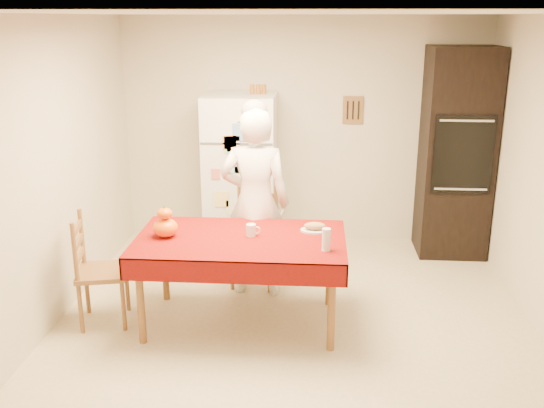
# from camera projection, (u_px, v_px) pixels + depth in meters

# --- Properties ---
(floor) EXTENTS (4.50, 4.50, 0.00)m
(floor) POSITION_uv_depth(u_px,v_px,m) (293.00, 332.00, 4.98)
(floor) COLOR tan
(floor) RESTS_ON ground
(room_shell) EXTENTS (4.02, 4.52, 2.51)m
(room_shell) POSITION_uv_depth(u_px,v_px,m) (296.00, 137.00, 4.50)
(room_shell) COLOR beige
(room_shell) RESTS_ON ground
(refrigerator) EXTENTS (0.75, 0.74, 1.70)m
(refrigerator) POSITION_uv_depth(u_px,v_px,m) (241.00, 174.00, 6.56)
(refrigerator) COLOR white
(refrigerator) RESTS_ON floor
(oven_cabinet) EXTENTS (0.70, 0.62, 2.20)m
(oven_cabinet) POSITION_uv_depth(u_px,v_px,m) (456.00, 153.00, 6.37)
(oven_cabinet) COLOR black
(oven_cabinet) RESTS_ON floor
(dining_table) EXTENTS (1.70, 1.00, 0.76)m
(dining_table) POSITION_uv_depth(u_px,v_px,m) (241.00, 246.00, 4.93)
(dining_table) COLOR brown
(dining_table) RESTS_ON floor
(chair_far) EXTENTS (0.46, 0.44, 0.95)m
(chair_far) POSITION_uv_depth(u_px,v_px,m) (256.00, 232.00, 5.79)
(chair_far) COLOR brown
(chair_far) RESTS_ON floor
(chair_left) EXTENTS (0.48, 0.50, 0.95)m
(chair_left) POSITION_uv_depth(u_px,v_px,m) (94.00, 266.00, 5.00)
(chair_left) COLOR brown
(chair_left) RESTS_ON floor
(seated_woman) EXTENTS (0.65, 0.44, 1.74)m
(seated_woman) POSITION_uv_depth(u_px,v_px,m) (255.00, 203.00, 5.46)
(seated_woman) COLOR white
(seated_woman) RESTS_ON floor
(coffee_mug) EXTENTS (0.08, 0.08, 0.10)m
(coffee_mug) POSITION_uv_depth(u_px,v_px,m) (251.00, 230.00, 4.93)
(coffee_mug) COLOR silver
(coffee_mug) RESTS_ON dining_table
(pumpkin_lower) EXTENTS (0.20, 0.20, 0.15)m
(pumpkin_lower) POSITION_uv_depth(u_px,v_px,m) (165.00, 228.00, 4.91)
(pumpkin_lower) COLOR #C73E04
(pumpkin_lower) RESTS_ON dining_table
(pumpkin_upper) EXTENTS (0.12, 0.12, 0.09)m
(pumpkin_upper) POSITION_uv_depth(u_px,v_px,m) (165.00, 213.00, 4.88)
(pumpkin_upper) COLOR #CC4F04
(pumpkin_upper) RESTS_ON pumpkin_lower
(wine_glass) EXTENTS (0.07, 0.07, 0.18)m
(wine_glass) POSITION_uv_depth(u_px,v_px,m) (326.00, 239.00, 4.62)
(wine_glass) COLOR silver
(wine_glass) RESTS_ON dining_table
(bread_plate) EXTENTS (0.24, 0.24, 0.02)m
(bread_plate) POSITION_uv_depth(u_px,v_px,m) (315.00, 231.00, 5.05)
(bread_plate) COLOR silver
(bread_plate) RESTS_ON dining_table
(bread_loaf) EXTENTS (0.18, 0.10, 0.06)m
(bread_loaf) POSITION_uv_depth(u_px,v_px,m) (315.00, 226.00, 5.03)
(bread_loaf) COLOR #AA8553
(bread_loaf) RESTS_ON bread_plate
(spice_jar_left) EXTENTS (0.05, 0.05, 0.10)m
(spice_jar_left) POSITION_uv_depth(u_px,v_px,m) (252.00, 89.00, 6.33)
(spice_jar_left) COLOR #95581B
(spice_jar_left) RESTS_ON refrigerator
(spice_jar_mid) EXTENTS (0.05, 0.05, 0.10)m
(spice_jar_mid) POSITION_uv_depth(u_px,v_px,m) (258.00, 89.00, 6.33)
(spice_jar_mid) COLOR #95571B
(spice_jar_mid) RESTS_ON refrigerator
(spice_jar_right) EXTENTS (0.05, 0.05, 0.10)m
(spice_jar_right) POSITION_uv_depth(u_px,v_px,m) (264.00, 89.00, 6.33)
(spice_jar_right) COLOR brown
(spice_jar_right) RESTS_ON refrigerator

